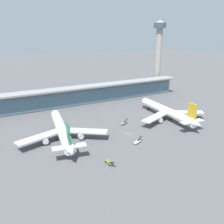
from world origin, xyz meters
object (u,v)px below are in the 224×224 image
Objects in this scene: service_truck_near_nose_olive at (109,162)px; service_truck_under_wing_grey at (124,123)px; service_truck_mid_apron_white at (137,142)px; airliner_centre_stand at (167,112)px; airliner_left_stand at (62,130)px; control_tower at (159,50)px.

service_truck_near_nose_olive is 50.19m from service_truck_under_wing_grey.
service_truck_near_nose_olive and service_truck_mid_apron_white have the same top height.
airliner_centre_stand is 9.52× the size of service_truck_mid_apron_white.
airliner_left_stand is at bearing -176.88° from service_truck_under_wing_grey.
service_truck_near_nose_olive is at bearing -74.85° from airliner_left_stand.
airliner_left_stand and airliner_centre_stand have the same top height.
service_truck_near_nose_olive is at bearing -129.39° from service_truck_under_wing_grey.
service_truck_under_wing_grey is (41.73, 2.28, -4.59)m from airliner_left_stand.
service_truck_mid_apron_white is at bearing -133.59° from control_tower.
service_truck_under_wing_grey is 119.50m from control_tower.
service_truck_near_nose_olive is (-63.10, -32.66, -4.59)m from airliner_centre_stand.
service_truck_under_wing_grey is 1.00× the size of service_truck_mid_apron_white.
airliner_left_stand is at bearing 105.15° from service_truck_near_nose_olive.
service_truck_under_wing_grey is at bearing 168.90° from airliner_centre_stand.
control_tower is (128.28, 74.62, 34.85)m from airliner_left_stand.
service_truck_near_nose_olive is at bearing -154.02° from service_truck_mid_apron_white.
airliner_centre_stand reaches higher than service_truck_under_wing_grey.
airliner_left_stand reaches higher than service_truck_under_wing_grey.
control_tower is at bearing 54.84° from airliner_centre_stand.
control_tower is at bearing 43.19° from service_truck_near_nose_olive.
service_truck_mid_apron_white is (-39.60, -21.21, -4.59)m from airliner_centre_stand.
control_tower is (55.29, 78.48, 34.85)m from airliner_centre_stand.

